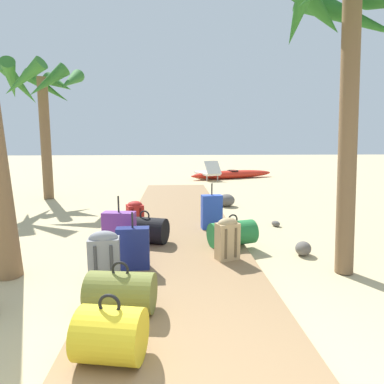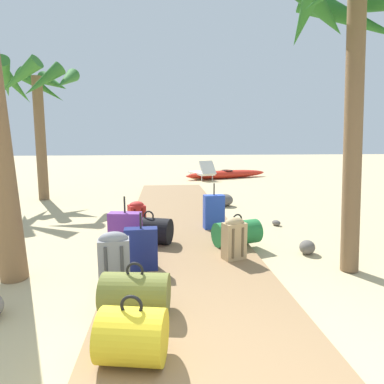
# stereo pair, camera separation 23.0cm
# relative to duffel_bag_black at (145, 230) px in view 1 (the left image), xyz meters

# --- Properties ---
(ground_plane) EXTENTS (60.00, 60.00, 0.00)m
(ground_plane) POSITION_rel_duffel_bag_black_xyz_m (0.54, 0.44, -0.28)
(ground_plane) COLOR tan
(boardwalk) EXTENTS (1.94, 9.96, 0.08)m
(boardwalk) POSITION_rel_duffel_bag_black_xyz_m (0.54, 1.43, -0.24)
(boardwalk) COLOR olive
(boardwalk) RESTS_ON ground
(duffel_bag_black) EXTENTS (0.77, 0.59, 0.51)m
(duffel_bag_black) POSITION_rel_duffel_bag_black_xyz_m (0.00, 0.00, 0.00)
(duffel_bag_black) COLOR black
(duffel_bag_black) RESTS_ON boardwalk
(duffel_bag_olive) EXTENTS (0.66, 0.45, 0.49)m
(duffel_bag_olive) POSITION_rel_duffel_bag_black_xyz_m (-0.05, -2.05, -0.01)
(duffel_bag_olive) COLOR olive
(duffel_bag_olive) RESTS_ON boardwalk
(duffel_bag_yellow) EXTENTS (0.53, 0.47, 0.51)m
(duffel_bag_yellow) POSITION_rel_duffel_bag_black_xyz_m (-0.02, -2.72, 0.00)
(duffel_bag_yellow) COLOR gold
(duffel_bag_yellow) RESTS_ON boardwalk
(backpack_grey) EXTENTS (0.35, 0.24, 0.60)m
(backpack_grey) POSITION_rel_duffel_bag_black_xyz_m (-0.32, -1.43, 0.12)
(backpack_grey) COLOR slate
(backpack_grey) RESTS_ON boardwalk
(suitcase_blue) EXTENTS (0.38, 0.22, 0.82)m
(suitcase_blue) POSITION_rel_duffel_bag_black_xyz_m (1.12, 0.73, 0.11)
(suitcase_blue) COLOR #2847B7
(suitcase_blue) RESTS_ON boardwalk
(suitcase_purple) EXTENTS (0.45, 0.24, 0.84)m
(suitcase_purple) POSITION_rel_duffel_bag_black_xyz_m (-0.29, -0.59, 0.11)
(suitcase_purple) COLOR #6B2D84
(suitcase_purple) RESTS_ON boardwalk
(backpack_tan) EXTENTS (0.34, 0.27, 0.56)m
(backpack_tan) POSITION_rel_duffel_bag_black_xyz_m (1.15, -0.79, 0.10)
(backpack_tan) COLOR tan
(backpack_tan) RESTS_ON boardwalk
(duffel_bag_green) EXTENTS (0.77, 0.56, 0.48)m
(duffel_bag_green) POSITION_rel_duffel_bag_black_xyz_m (1.32, -0.21, -0.01)
(duffel_bag_green) COLOR #237538
(duffel_bag_green) RESTS_ON boardwalk
(suitcase_navy) EXTENTS (0.40, 0.18, 0.71)m
(suitcase_navy) POSITION_rel_duffel_bag_black_xyz_m (-0.05, -1.04, 0.06)
(suitcase_navy) COLOR navy
(suitcase_navy) RESTS_ON boardwalk
(backpack_red) EXTENTS (0.35, 0.33, 0.48)m
(backpack_red) POSITION_rel_duffel_bag_black_xyz_m (-0.25, 0.91, 0.05)
(backpack_red) COLOR red
(backpack_red) RESTS_ON boardwalk
(palm_tree_far_left) EXTENTS (2.05, 1.97, 3.69)m
(palm_tree_far_left) POSITION_rel_duffel_bag_black_xyz_m (-3.10, 4.42, 2.63)
(palm_tree_far_left) COLOR brown
(palm_tree_far_left) RESTS_ON ground
(palm_tree_near_right) EXTENTS (1.96, 2.08, 3.79)m
(palm_tree_near_right) POSITION_rel_duffel_bag_black_xyz_m (2.58, -0.91, 2.79)
(palm_tree_near_right) COLOR brown
(palm_tree_near_right) RESTS_ON ground
(lounge_chair) EXTENTS (1.05, 1.63, 0.81)m
(lounge_chair) POSITION_rel_duffel_bag_black_xyz_m (1.90, 8.46, 0.05)
(lounge_chair) COLOR white
(lounge_chair) RESTS_ON ground
(kayak) EXTENTS (3.87, 1.88, 0.36)m
(kayak) POSITION_rel_duffel_bag_black_xyz_m (3.01, 8.91, -0.10)
(kayak) COLOR red
(kayak) RESTS_ON ground
(rock_right_far) EXTENTS (0.20, 0.22, 0.11)m
(rock_right_far) POSITION_rel_duffel_bag_black_xyz_m (2.41, 1.09, -0.22)
(rock_right_far) COLOR #5B5651
(rock_right_far) RESTS_ON ground
(rock_right_near) EXTENTS (0.32, 0.34, 0.20)m
(rock_right_near) POSITION_rel_duffel_bag_black_xyz_m (2.31, -0.49, -0.18)
(rock_right_near) COLOR #5B5651
(rock_right_near) RESTS_ON ground
(rock_right_mid) EXTENTS (0.53, 0.53, 0.31)m
(rock_right_mid) POSITION_rel_duffel_bag_black_xyz_m (1.78, 3.04, -0.12)
(rock_right_mid) COLOR #5B5651
(rock_right_mid) RESTS_ON ground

